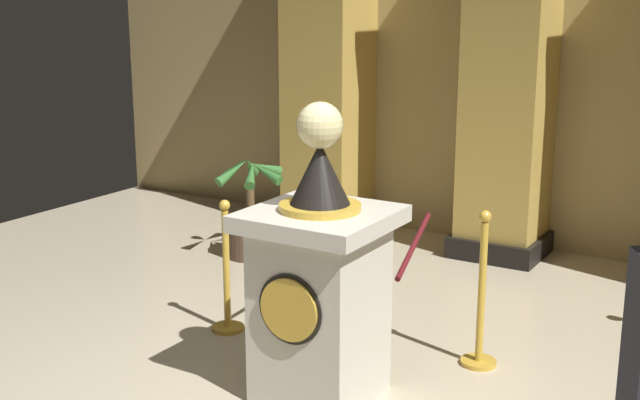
% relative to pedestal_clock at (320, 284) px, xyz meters
% --- Properties ---
extents(back_wall, '(10.06, 0.16, 3.74)m').
position_rel_pedestal_clock_xyz_m(back_wall, '(-0.02, 3.82, 1.15)').
color(back_wall, tan).
rests_on(back_wall, ground_plane).
extents(pedestal_clock, '(0.81, 0.81, 1.81)m').
position_rel_pedestal_clock_xyz_m(pedestal_clock, '(0.00, 0.00, 0.00)').
color(pedestal_clock, beige).
rests_on(pedestal_clock, ground_plane).
extents(stanchion_near, '(0.24, 0.24, 1.06)m').
position_rel_pedestal_clock_xyz_m(stanchion_near, '(0.68, 0.92, -0.34)').
color(stanchion_near, gold).
rests_on(stanchion_near, ground_plane).
extents(stanchion_far, '(0.24, 0.24, 0.99)m').
position_rel_pedestal_clock_xyz_m(stanchion_far, '(-1.11, 0.52, -0.38)').
color(stanchion_far, gold).
rests_on(stanchion_far, ground_plane).
extents(velvet_rope, '(1.13, 1.11, 0.22)m').
position_rel_pedestal_clock_xyz_m(velvet_rope, '(-0.21, 0.72, 0.07)').
color(velvet_rope, '#591419').
extents(column_left, '(0.89, 0.89, 3.59)m').
position_rel_pedestal_clock_xyz_m(column_left, '(-1.95, 3.39, 1.06)').
color(column_left, black).
rests_on(column_left, ground_plane).
extents(column_centre_rear, '(0.85, 0.85, 3.59)m').
position_rel_pedestal_clock_xyz_m(column_centre_rear, '(-0.02, 3.39, 1.06)').
color(column_centre_rear, black).
rests_on(column_centre_rear, ground_plane).
extents(potted_palm_left, '(0.71, 0.67, 0.99)m').
position_rel_pedestal_clock_xyz_m(potted_palm_left, '(-2.03, 2.09, -0.40)').
color(potted_palm_left, '#4C3828').
rests_on(potted_palm_left, ground_plane).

